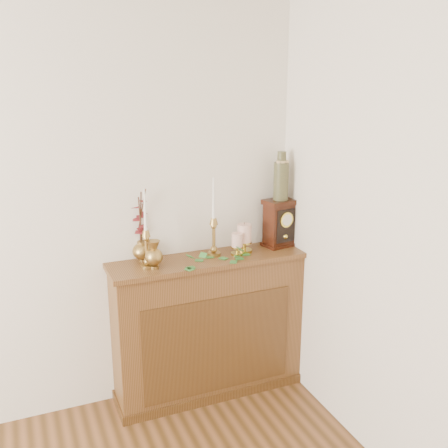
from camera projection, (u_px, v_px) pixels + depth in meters
name	position (u px, v px, depth m)	size (l,w,h in m)	color
console_shelf	(209.00, 330.00, 3.36)	(1.24, 0.34, 0.93)	brown
candlestick_left	(146.00, 243.00, 3.01)	(0.08, 0.08, 0.47)	#9E863F
candlestick_center	(214.00, 231.00, 3.21)	(0.08, 0.08, 0.49)	#9E863F
bud_vase	(154.00, 255.00, 3.02)	(0.10, 0.10, 0.17)	#9E863F
ginger_jar	(140.00, 227.00, 3.15)	(0.18, 0.20, 0.45)	#9E863F
pillar_candle_left	(244.00, 237.00, 3.29)	(0.10, 0.10, 0.20)	gold
pillar_candle_right	(237.00, 243.00, 3.25)	(0.08, 0.08, 0.15)	gold
ivy_garland	(212.00, 259.00, 3.15)	(0.42, 0.18, 0.08)	#2E6D29
mantel_clock	(280.00, 223.00, 3.40)	(0.23, 0.18, 0.31)	#36150A
ceramic_vase	(281.00, 178.00, 3.32)	(0.10, 0.10, 0.31)	#1B3629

